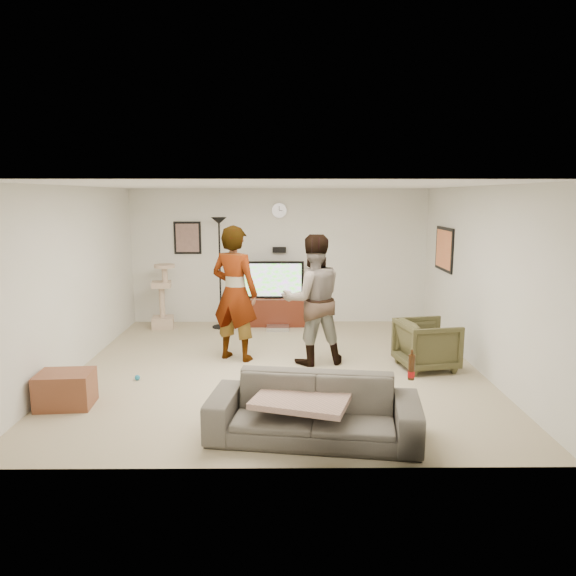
{
  "coord_description": "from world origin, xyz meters",
  "views": [
    {
      "loc": [
        0.08,
        -7.05,
        2.37
      ],
      "look_at": [
        0.14,
        0.2,
        1.1
      ],
      "focal_mm": 32.92,
      "sensor_mm": 36.0,
      "label": 1
    }
  ],
  "objects_px": {
    "person_left": "(235,293)",
    "side_table": "(65,389)",
    "floor_lamp": "(220,273)",
    "cat_tree": "(162,296)",
    "armchair": "(427,345)",
    "beer_bottle": "(411,367)",
    "person_right": "(313,300)",
    "tv_stand": "(273,311)",
    "sofa": "(314,409)",
    "tv": "(273,280)"
  },
  "relations": [
    {
      "from": "person_left",
      "to": "side_table",
      "type": "xyz_separation_m",
      "value": [
        -1.77,
        -1.76,
        -0.78
      ]
    },
    {
      "from": "side_table",
      "to": "person_left",
      "type": "bearing_deg",
      "value": 44.77
    },
    {
      "from": "floor_lamp",
      "to": "side_table",
      "type": "relative_size",
      "value": 3.33
    },
    {
      "from": "cat_tree",
      "to": "side_table",
      "type": "xyz_separation_m",
      "value": [
        -0.28,
        -3.64,
        -0.39
      ]
    },
    {
      "from": "floor_lamp",
      "to": "armchair",
      "type": "relative_size",
      "value": 2.67
    },
    {
      "from": "floor_lamp",
      "to": "beer_bottle",
      "type": "xyz_separation_m",
      "value": [
        2.38,
        -4.47,
        -0.27
      ]
    },
    {
      "from": "beer_bottle",
      "to": "side_table",
      "type": "bearing_deg",
      "value": 167.57
    },
    {
      "from": "person_right",
      "to": "side_table",
      "type": "xyz_separation_m",
      "value": [
        -2.89,
        -1.58,
        -0.72
      ]
    },
    {
      "from": "cat_tree",
      "to": "person_left",
      "type": "bearing_deg",
      "value": -51.56
    },
    {
      "from": "cat_tree",
      "to": "person_right",
      "type": "distance_m",
      "value": 3.34
    },
    {
      "from": "tv_stand",
      "to": "floor_lamp",
      "type": "bearing_deg",
      "value": -168.21
    },
    {
      "from": "armchair",
      "to": "beer_bottle",
      "type": "bearing_deg",
      "value": 150.42
    },
    {
      "from": "person_left",
      "to": "beer_bottle",
      "type": "height_order",
      "value": "person_left"
    },
    {
      "from": "person_right",
      "to": "sofa",
      "type": "distance_m",
      "value": 2.48
    },
    {
      "from": "cat_tree",
      "to": "tv",
      "type": "bearing_deg",
      "value": 5.7
    },
    {
      "from": "person_left",
      "to": "beer_bottle",
      "type": "distance_m",
      "value": 3.24
    },
    {
      "from": "tv",
      "to": "cat_tree",
      "type": "bearing_deg",
      "value": -174.3
    },
    {
      "from": "tv_stand",
      "to": "person_right",
      "type": "height_order",
      "value": "person_right"
    },
    {
      "from": "sofa",
      "to": "armchair",
      "type": "distance_m",
      "value": 2.72
    },
    {
      "from": "tv_stand",
      "to": "person_right",
      "type": "xyz_separation_m",
      "value": [
        0.61,
        -2.26,
        0.67
      ]
    },
    {
      "from": "tv",
      "to": "armchair",
      "type": "height_order",
      "value": "tv"
    },
    {
      "from": "person_left",
      "to": "cat_tree",
      "type": "bearing_deg",
      "value": -26.79
    },
    {
      "from": "floor_lamp",
      "to": "cat_tree",
      "type": "xyz_separation_m",
      "value": [
        -1.06,
        -0.0,
        -0.41
      ]
    },
    {
      "from": "side_table",
      "to": "cat_tree",
      "type": "bearing_deg",
      "value": 85.6
    },
    {
      "from": "floor_lamp",
      "to": "tv_stand",
      "type": "bearing_deg",
      "value": 11.79
    },
    {
      "from": "sofa",
      "to": "tv_stand",
      "type": "bearing_deg",
      "value": 104.16
    },
    {
      "from": "beer_bottle",
      "to": "tv_stand",
      "type": "bearing_deg",
      "value": 107.19
    },
    {
      "from": "tv_stand",
      "to": "armchair",
      "type": "xyz_separation_m",
      "value": [
        2.18,
        -2.53,
        0.08
      ]
    },
    {
      "from": "person_left",
      "to": "sofa",
      "type": "distance_m",
      "value": 2.85
    },
    {
      "from": "person_left",
      "to": "sofa",
      "type": "bearing_deg",
      "value": 135.93
    },
    {
      "from": "armchair",
      "to": "side_table",
      "type": "height_order",
      "value": "armchair"
    },
    {
      "from": "sofa",
      "to": "person_right",
      "type": "bearing_deg",
      "value": 95.29
    },
    {
      "from": "sofa",
      "to": "side_table",
      "type": "height_order",
      "value": "sofa"
    },
    {
      "from": "sofa",
      "to": "cat_tree",
      "type": "bearing_deg",
      "value": 127.29
    },
    {
      "from": "cat_tree",
      "to": "armchair",
      "type": "xyz_separation_m",
      "value": [
        4.18,
        -2.33,
        -0.25
      ]
    },
    {
      "from": "tv",
      "to": "floor_lamp",
      "type": "distance_m",
      "value": 0.97
    },
    {
      "from": "floor_lamp",
      "to": "armchair",
      "type": "xyz_separation_m",
      "value": [
        3.12,
        -2.33,
        -0.66
      ]
    },
    {
      "from": "person_right",
      "to": "sofa",
      "type": "xyz_separation_m",
      "value": [
        -0.12,
        -2.4,
        -0.62
      ]
    },
    {
      "from": "tv",
      "to": "armchair",
      "type": "distance_m",
      "value": 3.38
    },
    {
      "from": "tv_stand",
      "to": "tv",
      "type": "height_order",
      "value": "tv"
    },
    {
      "from": "person_right",
      "to": "person_left",
      "type": "bearing_deg",
      "value": -21.15
    },
    {
      "from": "tv_stand",
      "to": "armchair",
      "type": "relative_size",
      "value": 1.64
    },
    {
      "from": "tv_stand",
      "to": "side_table",
      "type": "xyz_separation_m",
      "value": [
        -2.28,
        -3.84,
        -0.06
      ]
    },
    {
      "from": "sofa",
      "to": "beer_bottle",
      "type": "xyz_separation_m",
      "value": [
        0.95,
        0.0,
        0.43
      ]
    },
    {
      "from": "floor_lamp",
      "to": "sofa",
      "type": "distance_m",
      "value": 4.74
    },
    {
      "from": "tv_stand",
      "to": "beer_bottle",
      "type": "height_order",
      "value": "beer_bottle"
    },
    {
      "from": "person_left",
      "to": "sofa",
      "type": "xyz_separation_m",
      "value": [
        1.0,
        -2.58,
        -0.68
      ]
    },
    {
      "from": "tv",
      "to": "person_left",
      "type": "distance_m",
      "value": 2.15
    },
    {
      "from": "floor_lamp",
      "to": "person_left",
      "type": "distance_m",
      "value": 1.94
    },
    {
      "from": "armchair",
      "to": "cat_tree",
      "type": "bearing_deg",
      "value": 50.4
    }
  ]
}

